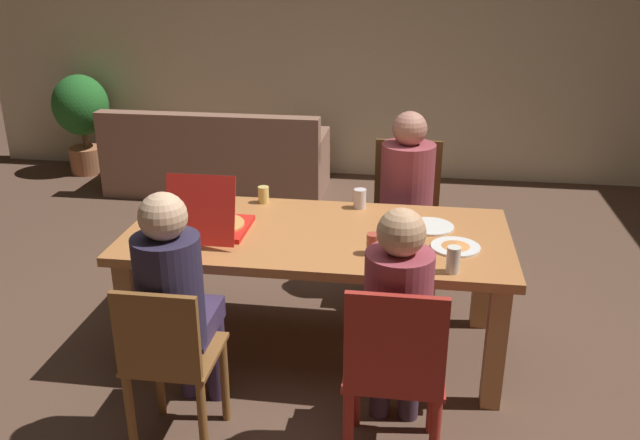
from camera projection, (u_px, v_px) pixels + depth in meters
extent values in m
plane|color=brown|center=(318.00, 347.00, 3.88)|extent=(20.00, 20.00, 0.00)
cube|color=beige|center=(368.00, 44.00, 6.49)|extent=(7.91, 0.12, 2.61)
cube|color=#B8723D|center=(317.00, 236.00, 3.62)|extent=(2.06, 0.98, 0.05)
cube|color=#B07745|center=(130.00, 319.00, 3.51)|extent=(0.10, 0.10, 0.68)
cube|color=#B07745|center=(495.00, 347.00, 3.26)|extent=(0.10, 0.10, 0.68)
cube|color=#B07745|center=(181.00, 256.00, 4.24)|extent=(0.10, 0.10, 0.68)
cube|color=#B07745|center=(482.00, 275.00, 3.99)|extent=(0.10, 0.10, 0.68)
cylinder|color=brown|center=(159.00, 374.00, 3.24)|extent=(0.04, 0.04, 0.46)
cylinder|color=brown|center=(225.00, 380.00, 3.20)|extent=(0.04, 0.04, 0.46)
cylinder|color=brown|center=(131.00, 418.00, 2.93)|extent=(0.04, 0.04, 0.46)
cylinder|color=brown|center=(203.00, 425.00, 2.89)|extent=(0.04, 0.04, 0.46)
cube|color=brown|center=(176.00, 354.00, 2.98)|extent=(0.38, 0.40, 0.02)
cube|color=brown|center=(156.00, 336.00, 2.73)|extent=(0.37, 0.03, 0.39)
cylinder|color=#3B2C4C|center=(189.00, 354.00, 3.38)|extent=(0.10, 0.10, 0.48)
cylinder|color=#3B2C4C|center=(216.00, 356.00, 3.36)|extent=(0.10, 0.10, 0.48)
cube|color=#3B2C4C|center=(188.00, 322.00, 3.12)|extent=(0.26, 0.36, 0.11)
cylinder|color=#2B243C|center=(170.00, 292.00, 2.86)|extent=(0.29, 0.29, 0.51)
sphere|color=#D8AC87|center=(163.00, 217.00, 2.73)|extent=(0.20, 0.20, 0.20)
cylinder|color=brown|center=(434.00, 270.00, 4.31)|extent=(0.04, 0.04, 0.46)
cylinder|color=brown|center=(372.00, 266.00, 4.36)|extent=(0.04, 0.04, 0.46)
cylinder|color=brown|center=(433.00, 249.00, 4.61)|extent=(0.04, 0.04, 0.46)
cylinder|color=brown|center=(375.00, 246.00, 4.66)|extent=(0.04, 0.04, 0.46)
cube|color=brown|center=(405.00, 225.00, 4.40)|extent=(0.46, 0.38, 0.02)
cube|color=brown|center=(407.00, 178.00, 4.46)|extent=(0.44, 0.03, 0.52)
cylinder|color=#402D3D|center=(416.00, 277.00, 4.20)|extent=(0.10, 0.10, 0.48)
cylinder|color=#402D3D|center=(388.00, 275.00, 4.22)|extent=(0.10, 0.10, 0.48)
cube|color=#402D3D|center=(405.00, 225.00, 4.23)|extent=(0.31, 0.31, 0.11)
cylinder|color=#973D45|center=(407.00, 181.00, 4.28)|extent=(0.34, 0.34, 0.49)
sphere|color=#AF7461|center=(410.00, 129.00, 4.16)|extent=(0.22, 0.22, 0.22)
cylinder|color=#A92A21|center=(356.00, 385.00, 3.16)|extent=(0.05, 0.05, 0.46)
cylinder|color=#A92A21|center=(433.00, 391.00, 3.11)|extent=(0.05, 0.05, 0.46)
cylinder|color=#A92A21|center=(348.00, 435.00, 2.83)|extent=(0.05, 0.05, 0.46)
cube|color=#A92A21|center=(395.00, 367.00, 2.88)|extent=(0.43, 0.43, 0.02)
cube|color=#A92A21|center=(395.00, 346.00, 2.62)|extent=(0.40, 0.03, 0.44)
cylinder|color=#402B3A|center=(380.00, 373.00, 3.23)|extent=(0.10, 0.10, 0.48)
cylinder|color=#402B3A|center=(410.00, 375.00, 3.21)|extent=(0.10, 0.10, 0.48)
cube|color=#402B3A|center=(397.00, 337.00, 3.00)|extent=(0.26, 0.29, 0.11)
cylinder|color=#9B3C48|center=(398.00, 306.00, 2.77)|extent=(0.29, 0.29, 0.48)
sphere|color=tan|center=(401.00, 232.00, 2.65)|extent=(0.20, 0.20, 0.20)
cube|color=red|center=(215.00, 227.00, 3.63)|extent=(0.36, 0.36, 0.03)
cylinder|color=#CF8F45|center=(215.00, 224.00, 3.63)|extent=(0.32, 0.32, 0.01)
cube|color=red|center=(200.00, 210.00, 3.35)|extent=(0.36, 0.10, 0.35)
cylinder|color=white|center=(430.00, 226.00, 3.66)|extent=(0.26, 0.26, 0.01)
cylinder|color=white|center=(455.00, 247.00, 3.41)|extent=(0.25, 0.25, 0.01)
cone|color=#D78342|center=(456.00, 244.00, 3.40)|extent=(0.15, 0.15, 0.02)
cylinder|color=#B64634|center=(373.00, 244.00, 3.32)|extent=(0.07, 0.07, 0.11)
cylinder|color=#DEC367|center=(264.00, 195.00, 4.01)|extent=(0.07, 0.07, 0.10)
cylinder|color=silver|center=(360.00, 199.00, 3.93)|extent=(0.07, 0.07, 0.11)
cylinder|color=silver|center=(453.00, 260.00, 3.13)|extent=(0.07, 0.07, 0.13)
cube|color=#906651|center=(219.00, 170.00, 6.42)|extent=(2.04, 0.79, 0.38)
cube|color=#906651|center=(207.00, 138.00, 5.98)|extent=(2.04, 0.16, 0.42)
cube|color=#906651|center=(125.00, 138.00, 6.44)|extent=(0.20, 0.76, 0.18)
cube|color=#906651|center=(314.00, 145.00, 6.20)|extent=(0.20, 0.76, 0.18)
cylinder|color=#B97048|center=(88.00, 160.00, 6.95)|extent=(0.35, 0.35, 0.27)
cylinder|color=brown|center=(85.00, 137.00, 6.86)|extent=(0.05, 0.05, 0.22)
ellipsoid|color=#256A28|center=(81.00, 105.00, 6.73)|extent=(0.55, 0.55, 0.61)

